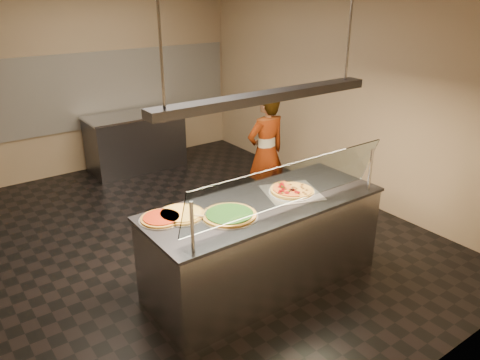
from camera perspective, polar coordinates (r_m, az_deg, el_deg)
ground at (r=5.84m, az=-6.06°, el=-6.85°), size 5.00×6.00×0.02m
wall_back at (r=7.98m, az=-17.74°, el=11.80°), size 5.00×0.02×3.00m
wall_front at (r=3.17m, az=21.46°, el=-4.28°), size 5.00×0.02×3.00m
wall_right at (r=6.82m, az=12.22°, el=10.67°), size 0.02×6.00×3.00m
tile_band at (r=7.99m, az=-17.50°, el=10.37°), size 4.90×0.02×1.20m
serving_counter at (r=4.72m, az=2.89°, el=-7.76°), size 2.40×0.94×0.93m
sneeze_guard at (r=4.15m, az=6.05°, el=-0.59°), size 2.16×0.18×0.54m
perforated_tray at (r=4.72m, az=6.30°, el=-1.47°), size 0.67×0.67×0.01m
half_pizza_pepperoni at (r=4.64m, az=5.35°, el=-1.46°), size 0.35×0.48×0.05m
half_pizza_sausage at (r=4.77m, az=7.26°, el=-0.95°), size 0.35×0.48×0.04m
pizza_spinach at (r=4.21m, az=-1.33°, el=-4.25°), size 0.52×0.52×0.03m
pizza_cheese at (r=4.27m, az=-7.23°, el=-4.12°), size 0.45×0.45×0.03m
pizza_tomato at (r=4.21m, az=-9.57°, el=-4.62°), size 0.40×0.40×0.03m
pizza_spatula at (r=4.21m, az=-4.60°, el=-4.16°), size 0.28×0.17×0.02m
prep_table at (r=7.96m, az=-12.59°, el=4.61°), size 1.55×0.74×0.93m
worker at (r=6.22m, az=3.18°, el=3.38°), size 0.59×0.39×1.62m
heat_lamp_housing at (r=4.17m, az=3.29°, el=10.12°), size 2.30×0.18×0.08m
lamp_rod_left at (r=3.55m, az=-9.71°, el=16.56°), size 0.02×0.02×1.01m
lamp_rod_right at (r=4.79m, az=13.25°, el=17.78°), size 0.02×0.02×1.01m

